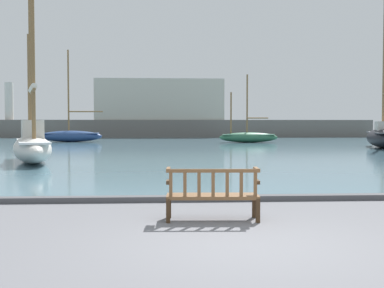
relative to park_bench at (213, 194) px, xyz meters
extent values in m
plane|color=slate|center=(0.28, -1.72, -0.47)|extent=(160.00, 160.00, 0.00)
cube|color=slate|center=(0.28, 42.28, -0.43)|extent=(100.00, 80.00, 0.08)
cube|color=#4C4C50|center=(0.28, 2.13, -0.41)|extent=(40.00, 0.30, 0.12)
cube|color=#3D2A19|center=(-0.75, 0.30, -0.26)|extent=(0.07, 0.07, 0.42)
cube|color=#3D2A19|center=(0.78, 0.22, -0.26)|extent=(0.07, 0.07, 0.42)
cube|color=#3D2A19|center=(-0.77, -0.15, -0.26)|extent=(0.07, 0.07, 0.42)
cube|color=#3D2A19|center=(0.75, -0.23, -0.26)|extent=(0.07, 0.07, 0.42)
cube|color=brown|center=(0.00, 0.04, -0.05)|extent=(1.62, 0.60, 0.06)
cube|color=brown|center=(-0.01, -0.18, 0.42)|extent=(1.60, 0.13, 0.06)
cube|color=brown|center=(-0.73, -0.15, 0.19)|extent=(0.06, 0.04, 0.41)
cube|color=brown|center=(-0.49, -0.16, 0.19)|extent=(0.06, 0.04, 0.41)
cube|color=brown|center=(-0.25, -0.17, 0.19)|extent=(0.06, 0.04, 0.41)
cube|color=brown|center=(-0.01, -0.18, 0.19)|extent=(0.06, 0.04, 0.41)
cube|color=brown|center=(0.23, -0.20, 0.19)|extent=(0.06, 0.04, 0.41)
cube|color=brown|center=(0.47, -0.21, 0.19)|extent=(0.06, 0.04, 0.41)
cube|color=brown|center=(0.71, -0.22, 0.19)|extent=(0.06, 0.04, 0.41)
cube|color=#3D2A19|center=(-0.77, -0.02, 0.22)|extent=(0.07, 0.30, 0.06)
cube|color=brown|center=(-0.77, 0.07, 0.43)|extent=(0.08, 0.47, 0.04)
cube|color=#3D2A19|center=(0.77, -0.09, 0.22)|extent=(0.07, 0.30, 0.06)
cube|color=brown|center=(0.77, 0.00, 0.43)|extent=(0.08, 0.47, 0.04)
ellipsoid|color=black|center=(14.30, 23.94, 0.28)|extent=(4.02, 7.40, 1.34)
cube|color=#4C4C51|center=(14.30, 23.94, 0.65)|extent=(3.29, 6.43, 0.08)
cylinder|color=brown|center=(14.35, 24.11, 5.48)|extent=(0.21, 0.21, 9.58)
cylinder|color=brown|center=(15.56, 28.09, 0.67)|extent=(0.61, 1.56, 0.16)
ellipsoid|color=navy|center=(-9.32, 36.19, 0.12)|extent=(5.77, 1.61, 1.02)
cube|color=#516B9E|center=(-9.32, 36.19, 0.40)|extent=(5.07, 1.23, 0.08)
cylinder|color=brown|center=(-9.46, 36.20, 4.21)|extent=(0.15, 0.15, 7.53)
cylinder|color=brown|center=(-7.91, 36.17, 2.38)|extent=(3.11, 0.18, 0.12)
ellipsoid|color=#2D6647|center=(6.65, 33.65, 0.06)|extent=(5.22, 1.65, 0.90)
cube|color=#5B9375|center=(6.65, 33.65, 0.31)|extent=(4.58, 1.28, 0.08)
cylinder|color=brown|center=(6.52, 33.66, 2.97)|extent=(0.14, 0.14, 5.24)
cylinder|color=brown|center=(7.45, 33.61, 1.77)|extent=(1.86, 0.21, 0.11)
cylinder|color=brown|center=(5.11, 33.74, 2.19)|extent=(0.14, 0.14, 3.69)
ellipsoid|color=silver|center=(-6.34, 12.19, 0.19)|extent=(3.38, 6.59, 1.15)
cube|color=white|center=(-6.34, 12.19, 0.50)|extent=(2.78, 5.74, 0.08)
cube|color=beige|center=(-6.20, 11.73, 0.96)|extent=(1.31, 1.88, 0.84)
cylinder|color=brown|center=(-6.39, 12.35, 4.09)|extent=(0.15, 0.15, 7.09)
cylinder|color=brown|center=(-6.01, 11.13, 2.51)|extent=(0.88, 2.46, 0.12)
cylinder|color=silver|center=(-6.01, 11.13, 2.63)|extent=(0.92, 2.25, 0.24)
cylinder|color=brown|center=(-6.92, 14.03, 2.92)|extent=(0.15, 0.15, 4.75)
cylinder|color=brown|center=(-5.81, 10.50, 3.42)|extent=(0.15, 0.15, 5.76)
cylinder|color=brown|center=(-7.50, 15.87, 0.52)|extent=(0.50, 1.25, 0.12)
cube|color=#66605B|center=(0.28, 50.84, 0.64)|extent=(49.53, 2.40, 2.23)
cube|color=#B7B2A3|center=(-1.27, 50.84, 4.26)|extent=(15.70, 2.00, 5.00)
cylinder|color=beige|center=(-19.34, 50.84, 4.01)|extent=(1.00, 1.00, 4.51)
camera|label=1|loc=(-0.86, -8.28, 1.21)|focal=45.00mm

